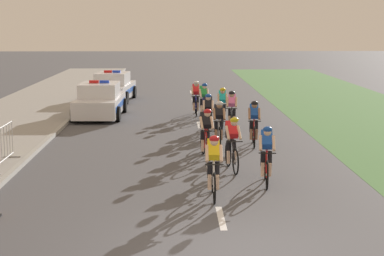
{
  "coord_description": "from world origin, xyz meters",
  "views": [
    {
      "loc": [
        -0.94,
        -10.35,
        4.0
      ],
      "look_at": [
        -0.48,
        6.88,
        1.1
      ],
      "focal_mm": 58.5,
      "sensor_mm": 36.0,
      "label": 1
    }
  ],
  "objects": [
    {
      "name": "cyclist_sixth",
      "position": [
        0.48,
        9.81,
        0.79
      ],
      "size": [
        0.42,
        1.72,
        1.56
      ],
      "color": "black",
      "rests_on": "ground"
    },
    {
      "name": "lane_markings_centre",
      "position": [
        0.0,
        12.12,
        0.0
      ],
      "size": [
        0.14,
        29.6,
        0.01
      ],
      "color": "white",
      "rests_on": "ground"
    },
    {
      "name": "sidewalk_slab",
      "position": [
        -7.63,
        14.0,
        0.06
      ],
      "size": [
        4.81,
        60.0,
        0.12
      ],
      "primitive_type": "cube",
      "color": "gray",
      "rests_on": "ground"
    },
    {
      "name": "ground_plane",
      "position": [
        0.0,
        0.0,
        0.0
      ],
      "size": [
        160.0,
        160.0,
        0.0
      ],
      "primitive_type": "plane",
      "color": "#4C4C51"
    },
    {
      "name": "cyclist_ninth",
      "position": [
        0.26,
        15.91,
        0.79
      ],
      "size": [
        0.45,
        1.72,
        1.56
      ],
      "color": "black",
      "rests_on": "ground"
    },
    {
      "name": "cyclist_fifth",
      "position": [
        1.64,
        9.85,
        0.79
      ],
      "size": [
        0.44,
        1.72,
        1.56
      ],
      "color": "black",
      "rests_on": "ground"
    },
    {
      "name": "police_car_nearest",
      "position": [
        -4.18,
        16.39,
        0.68
      ],
      "size": [
        2.07,
        4.43,
        1.59
      ],
      "color": "silver",
      "rests_on": "ground"
    },
    {
      "name": "cyclist_second",
      "position": [
        1.33,
        4.83,
        0.79
      ],
      "size": [
        0.45,
        1.72,
        1.56
      ],
      "color": "black",
      "rests_on": "ground"
    },
    {
      "name": "cyclist_tenth",
      "position": [
        0.91,
        14.02,
        0.79
      ],
      "size": [
        0.42,
        1.72,
        1.56
      ],
      "color": "black",
      "rests_on": "ground"
    },
    {
      "name": "kerb_edge",
      "position": [
        -5.31,
        14.0,
        0.07
      ],
      "size": [
        0.16,
        60.0,
        0.13
      ],
      "primitive_type": "cube",
      "color": "#9E9E99",
      "rests_on": "ground"
    },
    {
      "name": "police_car_second",
      "position": [
        -4.18,
        22.07,
        0.68
      ],
      "size": [
        2.26,
        4.53,
        1.59
      ],
      "color": "silver",
      "rests_on": "ground"
    },
    {
      "name": "cyclist_eleventh",
      "position": [
        -0.04,
        16.84,
        0.79
      ],
      "size": [
        0.42,
        1.72,
        1.56
      ],
      "color": "black",
      "rests_on": "ground"
    },
    {
      "name": "cyclist_third",
      "position": [
        0.6,
        6.32,
        0.79
      ],
      "size": [
        0.45,
        1.72,
        1.56
      ],
      "color": "black",
      "rests_on": "ground"
    },
    {
      "name": "cyclist_lead",
      "position": [
        -0.07,
        3.63,
        0.79
      ],
      "size": [
        0.42,
        1.72,
        1.56
      ],
      "color": "black",
      "rests_on": "ground"
    },
    {
      "name": "cyclist_fourth",
      "position": [
        -0.03,
        8.0,
        0.79
      ],
      "size": [
        0.45,
        1.72,
        1.56
      ],
      "color": "black",
      "rests_on": "ground"
    },
    {
      "name": "cyclist_seventh",
      "position": [
        1.18,
        12.85,
        0.79
      ],
      "size": [
        0.46,
        1.72,
        1.56
      ],
      "color": "black",
      "rests_on": "ground"
    },
    {
      "name": "cyclist_eighth",
      "position": [
        0.25,
        11.93,
        0.79
      ],
      "size": [
        0.43,
        1.72,
        1.56
      ],
      "color": "black",
      "rests_on": "ground"
    },
    {
      "name": "crowd_barrier_rear",
      "position": [
        -5.73,
        6.63,
        0.65
      ],
      "size": [
        0.51,
        2.32,
        1.07
      ],
      "color": "#B7BABF",
      "rests_on": "sidewalk_slab"
    }
  ]
}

